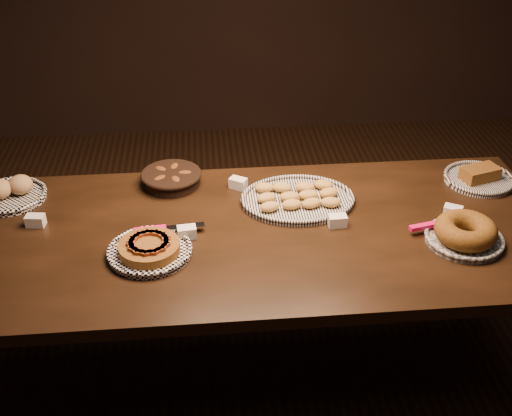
{
  "coord_description": "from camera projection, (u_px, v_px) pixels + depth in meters",
  "views": [
    {
      "loc": [
        -0.16,
        -2.01,
        2.13
      ],
      "look_at": [
        0.03,
        0.05,
        0.82
      ],
      "focal_mm": 45.0,
      "sensor_mm": 36.0,
      "label": 1
    }
  ],
  "objects": [
    {
      "name": "bread_roll_plate",
      "position": [
        10.0,
        192.0,
        2.63
      ],
      "size": [
        0.29,
        0.29,
        0.09
      ],
      "rotation": [
        0.0,
        0.0,
        0.39
      ],
      "color": "white",
      "rests_on": "buffet_table"
    },
    {
      "name": "madeleine_platter",
      "position": [
        298.0,
        198.0,
        2.61
      ],
      "size": [
        0.46,
        0.37,
        0.05
      ],
      "rotation": [
        0.0,
        0.0,
        0.32
      ],
      "color": "black",
      "rests_on": "buffet_table"
    },
    {
      "name": "ground",
      "position": [
        249.0,
        370.0,
        2.85
      ],
      "size": [
        5.0,
        5.0,
        0.0
      ],
      "primitive_type": "plane",
      "color": "black",
      "rests_on": "ground"
    },
    {
      "name": "tent_cards",
      "position": [
        251.0,
        213.0,
        2.51
      ],
      "size": [
        1.7,
        0.41,
        0.04
      ],
      "color": "white",
      "rests_on": "buffet_table"
    },
    {
      "name": "apple_tart_plate",
      "position": [
        150.0,
        249.0,
        2.31
      ],
      "size": [
        0.36,
        0.31,
        0.06
      ],
      "rotation": [
        0.0,
        0.0,
        -0.24
      ],
      "color": "white",
      "rests_on": "buffet_table"
    },
    {
      "name": "bundt_cake_plate",
      "position": [
        465.0,
        233.0,
        2.36
      ],
      "size": [
        0.34,
        0.29,
        0.09
      ],
      "rotation": [
        0.0,
        0.0,
        0.13
      ],
      "color": "black",
      "rests_on": "buffet_table"
    },
    {
      "name": "buffet_table",
      "position": [
        248.0,
        247.0,
        2.48
      ],
      "size": [
        2.4,
        1.0,
        0.75
      ],
      "color": "black",
      "rests_on": "ground"
    },
    {
      "name": "loaf_plate",
      "position": [
        479.0,
        177.0,
        2.75
      ],
      "size": [
        0.3,
        0.3,
        0.07
      ],
      "rotation": [
        0.0,
        0.0,
        0.29
      ],
      "color": "black",
      "rests_on": "buffet_table"
    },
    {
      "name": "croissant_basket",
      "position": [
        171.0,
        177.0,
        2.72
      ],
      "size": [
        0.29,
        0.29,
        0.06
      ],
      "rotation": [
        0.0,
        0.0,
        0.25
      ],
      "color": "black",
      "rests_on": "buffet_table"
    }
  ]
}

